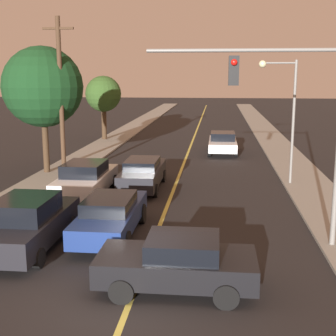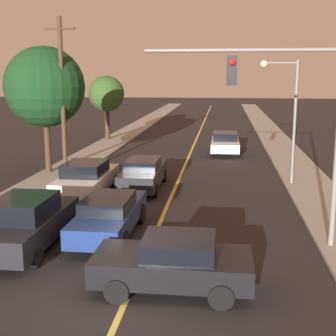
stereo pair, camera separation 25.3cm
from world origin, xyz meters
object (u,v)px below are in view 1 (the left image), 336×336
car_outer_lane_front (28,223)px  traffic_signal_mast (293,107)px  car_near_lane_front (111,215)px  car_outer_lane_second (86,179)px  car_far_oncoming (223,142)px  car_near_lane_second (143,173)px  streetlamp_right (284,103)px  car_crossing_right (178,263)px  utility_pole_left (61,96)px  tree_left_far (103,94)px  tree_left_near (43,87)px

car_outer_lane_front → traffic_signal_mast: traffic_signal_mast is taller
car_near_lane_front → traffic_signal_mast: 6.97m
car_outer_lane_front → car_outer_lane_second: (0.00, 6.66, -0.03)m
car_far_oncoming → car_near_lane_second: bearing=70.0°
traffic_signal_mast → car_far_oncoming: bearing=96.1°
streetlamp_right → car_far_oncoming: bearing=107.0°
car_crossing_right → utility_pole_left: 14.71m
car_crossing_right → tree_left_far: (-8.54, 27.10, 3.11)m
streetlamp_right → car_near_lane_front: bearing=-128.7°
tree_left_far → car_near_lane_front: bearing=-75.8°
car_outer_lane_second → streetlamp_right: size_ratio=0.82×
car_near_lane_front → utility_pole_left: 10.32m
car_far_oncoming → tree_left_far: bearing=-29.2°
car_far_oncoming → car_outer_lane_front: bearing=71.7°
car_outer_lane_front → streetlamp_right: size_ratio=0.82×
car_near_lane_front → streetlamp_right: 11.38m
car_near_lane_second → traffic_signal_mast: traffic_signal_mast is taller
car_near_lane_front → car_near_lane_second: car_near_lane_second is taller
car_outer_lane_second → car_far_oncoming: car_outer_lane_second is taller
car_far_oncoming → tree_left_far: size_ratio=0.93×
car_outer_lane_second → car_crossing_right: car_outer_lane_second is taller
traffic_signal_mast → utility_pole_left: bearing=139.7°
car_near_lane_front → tree_left_far: tree_left_far is taller
car_near_lane_front → streetlamp_right: bearing=51.3°
utility_pole_left → tree_left_far: utility_pole_left is taller
car_crossing_right → car_outer_lane_front: bearing=64.2°
car_crossing_right → car_near_lane_second: bearing=13.8°
car_near_lane_front → car_near_lane_second: size_ratio=0.99×
car_near_lane_front → car_crossing_right: car_near_lane_front is taller
car_outer_lane_front → car_outer_lane_second: size_ratio=1.01×
utility_pole_left → tree_left_near: bearing=139.8°
car_near_lane_front → streetlamp_right: (6.81, 8.49, 3.32)m
utility_pole_left → tree_left_near: utility_pole_left is taller
car_crossing_right → streetlamp_right: (4.18, 12.27, 3.36)m
car_outer_lane_second → utility_pole_left: size_ratio=0.60×
utility_pole_left → tree_left_far: 14.85m
car_far_oncoming → car_crossing_right: size_ratio=1.19×
car_near_lane_front → tree_left_near: (-5.90, 9.74, 4.04)m
streetlamp_right → car_outer_lane_second: bearing=-160.9°
traffic_signal_mast → tree_left_near: bearing=139.7°
tree_left_near → utility_pole_left: bearing=-40.2°
car_outer_lane_second → utility_pole_left: utility_pole_left is taller
car_near_lane_front → utility_pole_left: utility_pole_left is taller
car_outer_lane_second → utility_pole_left: bearing=123.2°
car_outer_lane_second → car_far_oncoming: bearing=63.1°
tree_left_near → traffic_signal_mast: bearing=-40.3°
car_near_lane_second → tree_left_far: tree_left_far is taller
car_outer_lane_second → streetlamp_right: 10.27m
car_near_lane_second → tree_left_near: tree_left_near is taller
car_near_lane_second → car_crossing_right: (2.63, -10.69, -0.03)m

